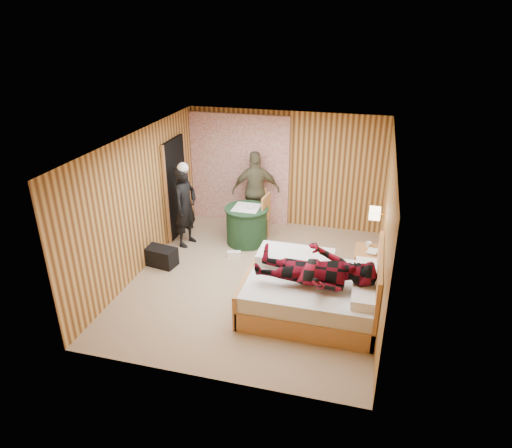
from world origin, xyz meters
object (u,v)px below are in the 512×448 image
(nightstand, at_px, (366,265))
(wall_lamp, at_px, (375,213))
(man_on_bed, at_px, (316,262))
(round_table, at_px, (247,225))
(woman_standing, at_px, (185,206))
(chair_far, at_px, (256,206))
(man_at_table, at_px, (256,191))
(chair_near, at_px, (260,214))
(duffel_bag, at_px, (160,256))
(bed, at_px, (314,292))

(nightstand, bearing_deg, wall_lamp, -32.38)
(man_on_bed, bearing_deg, round_table, 127.18)
(woman_standing, height_order, man_on_bed, man_on_bed)
(chair_far, xyz_separation_m, man_at_table, (-0.01, 0.04, 0.32))
(nightstand, bearing_deg, chair_near, 154.26)
(nightstand, bearing_deg, woman_standing, 171.89)
(nightstand, xyz_separation_m, round_table, (-2.42, 0.87, 0.09))
(wall_lamp, height_order, man_at_table, man_at_table)
(nightstand, xyz_separation_m, chair_far, (-2.41, 1.57, 0.23))
(woman_standing, xyz_separation_m, man_on_bed, (2.84, -1.86, 0.17))
(duffel_bag, bearing_deg, bed, -3.39)
(chair_near, relative_size, man_at_table, 0.59)
(duffel_bag, relative_size, man_on_bed, 0.35)
(nightstand, height_order, chair_near, chair_near)
(chair_near, relative_size, man_on_bed, 0.57)
(man_at_table, bearing_deg, chair_near, 96.13)
(bed, xyz_separation_m, chair_far, (-1.65, 2.69, 0.21))
(nightstand, bearing_deg, chair_far, 146.94)
(chair_far, relative_size, woman_standing, 0.56)
(chair_far, distance_m, duffel_bag, 2.42)
(chair_near, distance_m, man_at_table, 0.67)
(chair_near, xyz_separation_m, duffel_bag, (-1.56, -1.48, -0.41))
(wall_lamp, bearing_deg, woman_standing, 171.56)
(woman_standing, bearing_deg, nightstand, -86.00)
(chair_far, xyz_separation_m, woman_standing, (-1.16, -1.06, 0.28))
(bed, height_order, man_on_bed, man_on_bed)
(wall_lamp, xyz_separation_m, woman_standing, (-3.61, 0.54, -0.48))
(wall_lamp, height_order, woman_standing, woman_standing)
(chair_near, bearing_deg, bed, 39.47)
(duffel_bag, distance_m, woman_standing, 1.15)
(chair_far, height_order, woman_standing, woman_standing)
(bed, height_order, duffel_bag, bed)
(wall_lamp, bearing_deg, round_table, 159.90)
(bed, height_order, nightstand, bed)
(bed, relative_size, chair_near, 2.06)
(bed, xyz_separation_m, man_at_table, (-1.66, 2.73, 0.54))
(chair_far, height_order, chair_near, chair_near)
(nightstand, relative_size, man_on_bed, 0.35)
(bed, xyz_separation_m, round_table, (-1.66, 1.99, 0.07))
(man_at_table, xyz_separation_m, man_on_bed, (1.69, -2.96, 0.13))
(bed, bearing_deg, duffel_bag, 166.84)
(duffel_bag, xyz_separation_m, man_at_table, (1.31, 2.04, 0.69))
(bed, relative_size, man_on_bed, 1.18)
(woman_standing, distance_m, man_at_table, 1.59)
(round_table, relative_size, chair_far, 0.95)
(bed, height_order, woman_standing, woman_standing)
(nightstand, distance_m, round_table, 2.57)
(chair_near, bearing_deg, nightstand, 70.60)
(woman_standing, bearing_deg, man_on_bed, -111.10)
(man_at_table, bearing_deg, woman_standing, 26.40)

